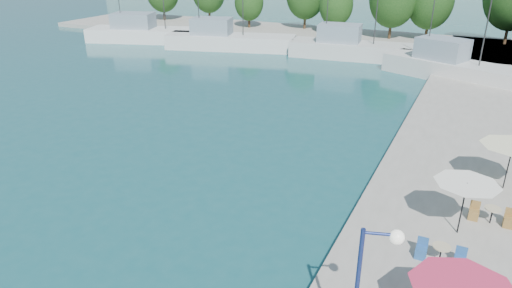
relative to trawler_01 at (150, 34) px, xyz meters
The scene contains 13 objects.
quay_far 25.88m from the trawler_01, 27.30° to the left, with size 90.00×16.00×0.60m, color gray.
trawler_01 is the anchor object (origin of this frame).
trawler_02 11.92m from the trawler_01, ahead, with size 16.70×8.50×10.20m.
trawler_03 27.94m from the trawler_01, ahead, with size 16.12×5.93×10.20m.
trawler_04 39.34m from the trawler_01, ahead, with size 15.46×9.17×10.20m.
tree_03 16.14m from the trawler_01, 58.31° to the left, with size 4.37×4.37×6.47m.
tree_05 25.91m from the trawler_01, 31.80° to the left, with size 4.66×4.66×6.91m.
tree_07 37.35m from the trawler_01, 23.65° to the left, with size 5.78×5.78×8.55m.
umbrella_white 52.06m from the trawler_01, 37.20° to the right, with size 2.65×2.65×2.39m.
umbrella_cream 50.54m from the trawler_01, 31.20° to the right, with size 3.05×3.05×2.34m.
cafe_table_02 53.22m from the trawler_01, 39.65° to the right, with size 1.82×0.70×0.76m.
cafe_table_03 52.18m from the trawler_01, 35.11° to the right, with size 1.82×0.70×0.76m.
street_lamp 56.68m from the trawler_01, 45.68° to the right, with size 1.00×0.48×5.03m.
Camera 1 is at (10.06, 5.11, 11.80)m, focal length 32.00 mm.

